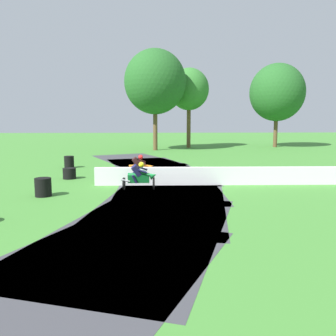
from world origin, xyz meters
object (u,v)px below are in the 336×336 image
motorcycle_lead_green (140,177)px  tire_stack_mid_b (69,173)px  motorcycle_chase_orange (140,168)px  tire_stack_mid_a (43,187)px  tire_stack_far (69,162)px

motorcycle_lead_green → tire_stack_mid_b: bearing=140.8°
motorcycle_chase_orange → tire_stack_mid_a: bearing=-134.9°
motorcycle_lead_green → tire_stack_mid_b: (-4.06, 3.32, -0.35)m
motorcycle_chase_orange → tire_stack_mid_b: bearing=174.2°
motorcycle_lead_green → motorcycle_chase_orange: motorcycle_chase_orange is taller
motorcycle_lead_green → tire_stack_mid_b: 5.25m
motorcycle_lead_green → tire_stack_far: size_ratio=2.11×
motorcycle_chase_orange → tire_stack_mid_b: size_ratio=2.36×
tire_stack_mid_a → tire_stack_mid_b: tire_stack_mid_a is taller
motorcycle_lead_green → tire_stack_mid_b: motorcycle_lead_green is taller
motorcycle_chase_orange → tire_stack_mid_b: (-3.91, 0.40, -0.36)m
tire_stack_far → motorcycle_chase_orange: bearing=-43.9°
motorcycle_lead_green → tire_stack_far: bearing=123.5°
motorcycle_lead_green → motorcycle_chase_orange: size_ratio=1.00×
motorcycle_lead_green → tire_stack_mid_a: motorcycle_lead_green is taller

